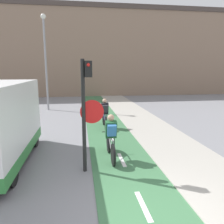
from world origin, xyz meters
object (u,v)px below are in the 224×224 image
Objects in this scene: street_lamp_far at (45,53)px; cyclist_near at (111,138)px; cyclist_far at (105,114)px; traffic_light_pole at (86,104)px.

street_lamp_far is 10.87m from cyclist_near.
cyclist_far is (3.60, -5.74, -3.41)m from street_lamp_far.
street_lamp_far is 3.82× the size of cyclist_far.
cyclist_near is 4.03m from cyclist_far.
street_lamp_far is at bearing 108.97° from cyclist_near.
street_lamp_far is at bearing 122.12° from cyclist_far.
traffic_light_pole is 0.48× the size of street_lamp_far.
street_lamp_far reaches higher than cyclist_far.
cyclist_far is (1.04, 4.78, -1.28)m from traffic_light_pole.
traffic_light_pole is 1.78× the size of cyclist_near.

